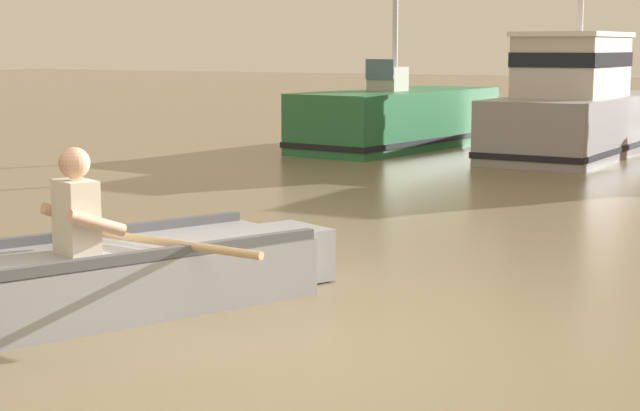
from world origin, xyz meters
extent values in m
plane|color=#7A6B4C|center=(0.00, 0.00, 0.00)|extent=(120.00, 120.00, 0.00)
cube|color=gray|center=(-1.42, 0.23, 0.22)|extent=(2.25, 3.28, 0.44)
cube|color=gray|center=(-0.73, 1.82, 0.22)|extent=(0.71, 0.61, 0.42)
cube|color=#4D4E51|center=(-1.89, 0.44, 0.47)|extent=(1.29, 2.82, 0.08)
cube|color=#4D4E51|center=(-0.95, 0.03, 0.47)|extent=(1.29, 2.82, 0.08)
cube|color=#A0A2A8|center=(-1.46, 0.14, 0.40)|extent=(1.04, 0.66, 0.06)
cube|color=beige|center=(-1.48, 0.10, 0.70)|extent=(0.40, 0.34, 0.52)
sphere|color=tan|center=(-1.48, 0.10, 1.08)|extent=(0.22, 0.22, 0.22)
cylinder|color=tan|center=(-1.66, 0.23, 0.68)|extent=(0.25, 0.43, 0.23)
cylinder|color=tan|center=(-1.26, 0.05, 0.68)|extent=(0.25, 0.43, 0.23)
cylinder|color=tan|center=(-1.14, 0.49, 0.50)|extent=(2.00, 0.26, 0.06)
cube|color=#287042|center=(-4.59, 12.31, 0.54)|extent=(2.33, 5.01, 1.07)
cube|color=black|center=(-4.59, 12.31, 0.19)|extent=(2.38, 5.06, 0.10)
cube|color=#B2ADA3|center=(-4.63, 11.95, 1.29)|extent=(0.66, 0.57, 0.44)
cube|color=slate|center=(-4.67, 11.69, 1.47)|extent=(0.60, 0.12, 0.36)
cylinder|color=silver|center=(-4.60, 12.19, 2.34)|extent=(0.10, 0.10, 2.54)
cube|color=gray|center=(-1.29, 12.70, 0.52)|extent=(2.00, 5.41, 1.03)
cube|color=black|center=(-1.29, 12.70, 0.18)|extent=(2.05, 5.45, 0.10)
cube|color=beige|center=(-1.31, 12.22, 1.53)|extent=(1.49, 2.30, 1.00)
cube|color=black|center=(-1.31, 12.22, 1.66)|extent=(1.52, 2.33, 0.24)
cube|color=white|center=(-1.31, 12.22, 2.08)|extent=(1.56, 2.41, 0.08)
camera|label=1|loc=(3.44, -5.33, 1.88)|focal=58.13mm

